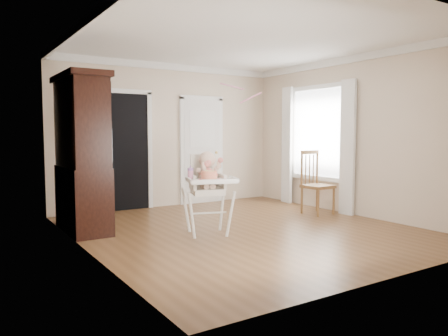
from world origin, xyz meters
TOP-DOWN VIEW (x-y plane):
  - floor at (0.00, 0.00)m, footprint 5.00×5.00m
  - ceiling at (0.00, 0.00)m, footprint 5.00×5.00m
  - wall_back at (0.00, 2.50)m, footprint 4.50×0.00m
  - wall_left at (-2.25, 0.00)m, footprint 0.00×5.00m
  - wall_right at (2.25, 0.00)m, footprint 0.00×5.00m
  - crown_molding at (0.00, 0.00)m, footprint 4.50×5.00m
  - doorway at (-0.90, 2.48)m, footprint 1.06×0.05m
  - closet_door at (0.70, 2.48)m, footprint 0.96×0.09m
  - window_right at (2.18, 0.80)m, footprint 0.13×1.84m
  - high_chair at (-0.60, 0.04)m, footprint 0.85×0.96m
  - baby at (-0.59, 0.06)m, footprint 0.33×0.32m
  - cake at (-0.73, -0.23)m, footprint 0.27×0.27m
  - sippy_cup at (-0.88, 0.02)m, footprint 0.08×0.08m
  - china_cabinet at (-1.99, 1.18)m, footprint 0.58×1.31m
  - dining_chair at (1.77, 0.36)m, footprint 0.46×0.46m
  - streamer at (0.56, 1.18)m, footprint 0.21×0.46m

SIDE VIEW (x-z plane):
  - floor at x=0.00m, z-range 0.00..0.00m
  - dining_chair at x=1.77m, z-range -0.04..1.06m
  - high_chair at x=-0.60m, z-range 0.13..1.26m
  - cake at x=-0.73m, z-range 0.78..0.91m
  - sippy_cup at x=-0.88m, z-range 0.77..0.96m
  - baby at x=-0.59m, z-range 0.61..1.14m
  - closet_door at x=0.70m, z-range -0.04..2.09m
  - china_cabinet at x=-1.99m, z-range 0.00..2.22m
  - doorway at x=-0.90m, z-range 0.00..2.22m
  - window_right at x=2.18m, z-range 0.14..2.44m
  - wall_back at x=0.00m, z-range -0.90..3.60m
  - wall_left at x=-2.25m, z-range -1.15..3.85m
  - wall_right at x=2.25m, z-range -1.15..3.85m
  - streamer at x=0.56m, z-range 2.12..2.27m
  - crown_molding at x=0.00m, z-range 2.58..2.70m
  - ceiling at x=0.00m, z-range 2.70..2.70m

